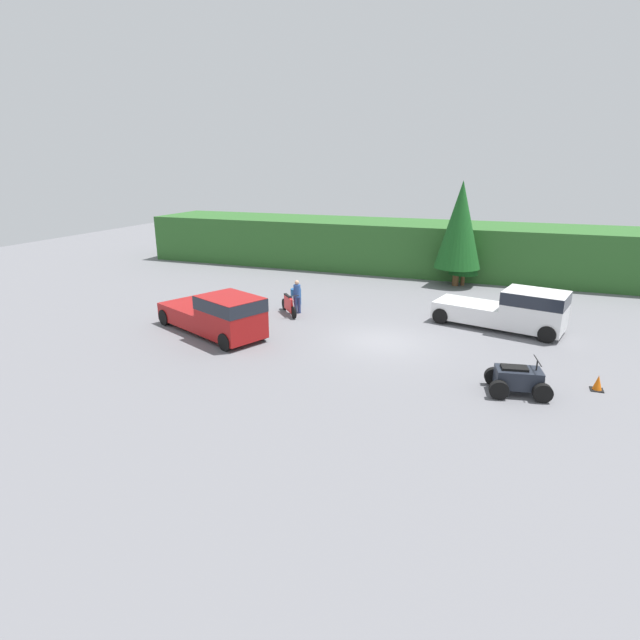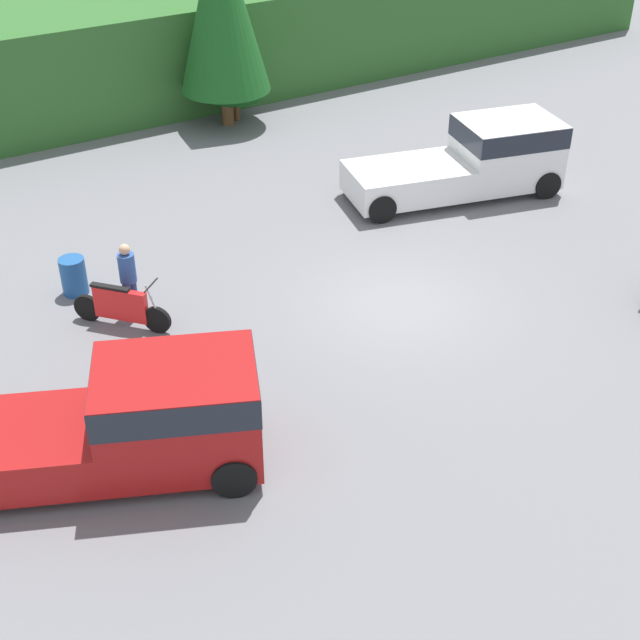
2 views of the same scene
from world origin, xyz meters
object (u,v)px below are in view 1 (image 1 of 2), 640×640
at_px(dirt_bike, 289,305).
at_px(steel_barrel, 296,297).
at_px(quad_atv, 518,380).
at_px(traffic_cone, 598,383).
at_px(rider_person, 297,295).
at_px(pickup_truck_red, 219,314).
at_px(pickup_truck_second, 514,309).

height_order(dirt_bike, steel_barrel, dirt_bike).
height_order(quad_atv, traffic_cone, quad_atv).
bearing_deg(quad_atv, traffic_cone, 14.69).
bearing_deg(rider_person, pickup_truck_red, -54.42).
height_order(quad_atv, steel_barrel, quad_atv).
bearing_deg(pickup_truck_second, pickup_truck_red, -141.94).
height_order(dirt_bike, rider_person, rider_person).
bearing_deg(traffic_cone, steel_barrel, 154.92).
distance_m(pickup_truck_second, traffic_cone, 6.62).
relative_size(pickup_truck_red, pickup_truck_second, 1.02).
bearing_deg(rider_person, steel_barrel, 173.39).
distance_m(dirt_bike, quad_atv, 12.52).
bearing_deg(pickup_truck_red, rider_person, 91.35).
bearing_deg(dirt_bike, rider_person, 90.41).
distance_m(quad_atv, steel_barrel, 13.84).
distance_m(pickup_truck_second, rider_person, 10.55).
bearing_deg(rider_person, pickup_truck_second, 63.36).
xyz_separation_m(pickup_truck_red, rider_person, (1.89, 4.53, -0.08)).
distance_m(rider_person, steel_barrel, 1.82).
xyz_separation_m(rider_person, traffic_cone, (13.30, -5.00, -0.70)).
distance_m(pickup_truck_red, quad_atv, 12.70).
xyz_separation_m(quad_atv, rider_person, (-10.70, 6.21, 0.45)).
distance_m(traffic_cone, steel_barrel, 15.50).
bearing_deg(traffic_cone, quad_atv, -154.97).
bearing_deg(dirt_bike, pickup_truck_second, 55.53).
relative_size(pickup_truck_red, quad_atv, 2.85).
xyz_separation_m(pickup_truck_second, traffic_cone, (2.79, -5.95, -0.78)).
relative_size(dirt_bike, steel_barrel, 2.01).
relative_size(rider_person, traffic_cone, 3.19).
bearing_deg(pickup_truck_red, steel_barrel, 103.35).
xyz_separation_m(pickup_truck_second, dirt_bike, (-10.84, -1.26, -0.55)).
bearing_deg(steel_barrel, pickup_truck_red, -100.58).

